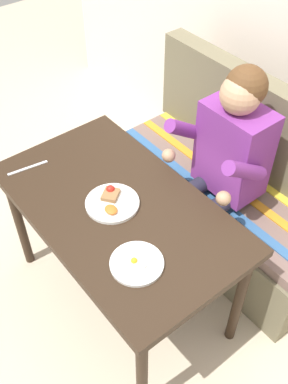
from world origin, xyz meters
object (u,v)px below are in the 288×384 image
object	(u,v)px
couch	(226,193)
plate_breakfast	(112,202)
person	(223,158)
plate_eggs	(137,263)
knife	(28,168)
table	(118,217)

from	to	relation	value
couch	plate_breakfast	distance (m)	0.88
person	plate_eggs	distance (m)	0.76
couch	knife	world-z (taller)	couch
couch	plate_eggs	world-z (taller)	couch
couch	person	bearing A→B (deg)	-67.28
couch	person	size ratio (longest dim) A/B	1.19
person	plate_breakfast	bearing A→B (deg)	-98.99
table	couch	bearing A→B (deg)	90.00
table	knife	bearing A→B (deg)	-157.29
plate_breakfast	plate_eggs	bearing A→B (deg)	-19.47
person	plate_breakfast	xyz separation A→B (m)	(-0.10, -0.60, 0.00)
table	person	size ratio (longest dim) A/B	0.99
plate_eggs	knife	xyz separation A→B (m)	(-0.78, -0.07, -0.01)
plate_eggs	plate_breakfast	bearing A→B (deg)	160.53
table	plate_eggs	xyz separation A→B (m)	(0.31, -0.13, 0.09)
plate_breakfast	plate_eggs	world-z (taller)	plate_breakfast
person	knife	bearing A→B (deg)	-124.61
plate_breakfast	knife	size ratio (longest dim) A/B	1.21
person	couch	bearing A→B (deg)	112.72
plate_breakfast	plate_eggs	size ratio (longest dim) A/B	1.12
person	plate_eggs	world-z (taller)	person
couch	plate_breakfast	world-z (taller)	couch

